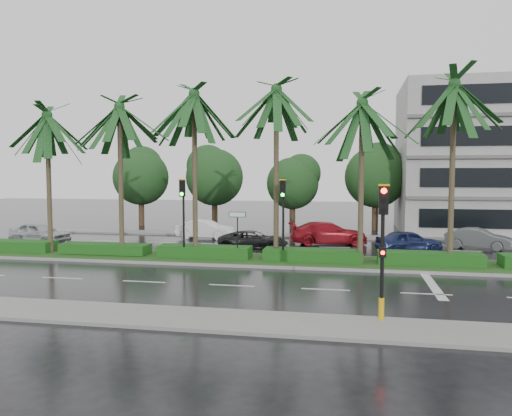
% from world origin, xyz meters
% --- Properties ---
extents(ground, '(120.00, 120.00, 0.00)m').
position_xyz_m(ground, '(0.00, 0.00, 0.00)').
color(ground, black).
rests_on(ground, ground).
extents(near_sidewalk, '(40.00, 2.40, 0.12)m').
position_xyz_m(near_sidewalk, '(0.00, -10.20, 0.06)').
color(near_sidewalk, slate).
rests_on(near_sidewalk, ground).
extents(far_sidewalk, '(40.00, 2.00, 0.12)m').
position_xyz_m(far_sidewalk, '(0.00, 12.00, 0.06)').
color(far_sidewalk, slate).
rests_on(far_sidewalk, ground).
extents(median, '(36.00, 4.00, 0.15)m').
position_xyz_m(median, '(0.00, 1.00, 0.08)').
color(median, gray).
rests_on(median, ground).
extents(hedge, '(35.20, 1.40, 0.60)m').
position_xyz_m(hedge, '(0.00, 1.00, 0.45)').
color(hedge, '#164914').
rests_on(hedge, median).
extents(lane_markings, '(34.00, 13.06, 0.01)m').
position_xyz_m(lane_markings, '(3.04, -0.43, 0.01)').
color(lane_markings, silver).
rests_on(lane_markings, ground).
extents(palm_row, '(26.30, 4.20, 9.97)m').
position_xyz_m(palm_row, '(-1.25, 1.02, 8.16)').
color(palm_row, '#3E3123').
rests_on(palm_row, median).
extents(signal_near, '(0.34, 0.45, 4.36)m').
position_xyz_m(signal_near, '(6.00, -9.39, 2.50)').
color(signal_near, black).
rests_on(signal_near, near_sidewalk).
extents(signal_median_left, '(0.34, 0.42, 4.36)m').
position_xyz_m(signal_median_left, '(-4.00, 0.30, 3.00)').
color(signal_median_left, black).
rests_on(signal_median_left, median).
extents(signal_median_right, '(0.34, 0.42, 4.36)m').
position_xyz_m(signal_median_right, '(1.50, 0.30, 3.00)').
color(signal_median_right, black).
rests_on(signal_median_right, median).
extents(street_sign, '(0.95, 0.09, 2.60)m').
position_xyz_m(street_sign, '(-1.00, 0.48, 2.12)').
color(street_sign, black).
rests_on(street_sign, median).
extents(bg_trees, '(33.22, 5.37, 7.76)m').
position_xyz_m(bg_trees, '(0.56, 17.59, 4.73)').
color(bg_trees, '#342117').
rests_on(bg_trees, ground).
extents(building, '(16.00, 10.00, 12.00)m').
position_xyz_m(building, '(17.00, 18.00, 6.00)').
color(building, gray).
rests_on(building, ground).
extents(car_silver, '(2.65, 4.67, 1.50)m').
position_xyz_m(car_silver, '(-15.81, 4.82, 0.75)').
color(car_silver, '#B2B5BA').
rests_on(car_silver, ground).
extents(car_white, '(1.77, 4.34, 1.40)m').
position_xyz_m(car_white, '(-5.50, 9.54, 0.70)').
color(car_white, white).
rests_on(car_white, ground).
extents(car_darkgrey, '(2.37, 4.53, 1.22)m').
position_xyz_m(car_darkgrey, '(-1.00, 4.89, 0.61)').
color(car_darkgrey, black).
rests_on(car_darkgrey, ground).
extents(car_red, '(3.30, 5.60, 1.52)m').
position_xyz_m(car_red, '(3.50, 8.36, 0.76)').
color(car_red, maroon).
rests_on(car_red, ground).
extents(car_blue, '(2.90, 4.28, 1.35)m').
position_xyz_m(car_blue, '(8.50, 5.78, 0.68)').
color(car_blue, navy).
rests_on(car_blue, ground).
extents(car_grey, '(2.63, 4.23, 1.32)m').
position_xyz_m(car_grey, '(13.00, 8.10, 0.66)').
color(car_grey, '#5B5E60').
rests_on(car_grey, ground).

